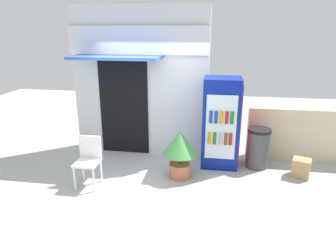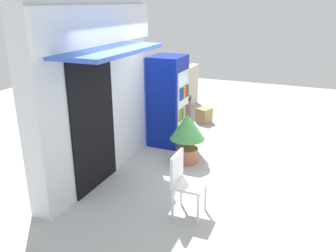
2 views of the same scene
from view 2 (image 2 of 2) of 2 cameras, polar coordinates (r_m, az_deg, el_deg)
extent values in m
plane|color=#B2B2AD|center=(6.08, 3.76, -8.58)|extent=(16.00, 16.00, 0.00)
cube|color=silver|center=(5.82, -11.83, 6.79)|extent=(2.99, 0.34, 3.23)
cube|color=white|center=(5.57, -10.64, 15.73)|extent=(2.99, 0.08, 0.58)
cube|color=blue|center=(5.12, -9.29, 11.91)|extent=(1.82, 0.78, 0.06)
cube|color=black|center=(5.57, -11.93, 0.44)|extent=(1.10, 0.03, 2.15)
cube|color=navy|center=(7.26, -0.05, 4.08)|extent=(0.73, 0.65, 1.84)
cube|color=silver|center=(7.14, 2.44, 3.79)|extent=(0.58, 0.02, 1.29)
cube|color=red|center=(7.60, 1.05, 4.77)|extent=(0.02, 0.58, 1.66)
cylinder|color=orange|center=(7.01, 1.95, 1.65)|extent=(0.06, 0.06, 0.24)
cylinder|color=#196B2D|center=(7.10, 2.25, 1.89)|extent=(0.06, 0.06, 0.24)
cylinder|color=#B2B2B7|center=(7.20, 2.56, 2.14)|extent=(0.06, 0.06, 0.24)
cylinder|color=brown|center=(7.30, 2.84, 2.36)|extent=(0.06, 0.06, 0.24)
cylinder|color=red|center=(7.38, 3.09, 2.56)|extent=(0.06, 0.06, 0.24)
cylinder|color=#1938A5|center=(6.90, 2.02, 5.08)|extent=(0.06, 0.06, 0.24)
cylinder|color=#1938A5|center=(6.99, 2.31, 5.27)|extent=(0.06, 0.06, 0.24)
cylinder|color=orange|center=(7.08, 2.60, 5.45)|extent=(0.06, 0.06, 0.24)
cylinder|color=red|center=(7.17, 2.88, 5.63)|extent=(0.06, 0.06, 0.24)
cylinder|color=#196B2D|center=(7.26, 3.15, 5.80)|extent=(0.06, 0.06, 0.24)
cylinder|color=white|center=(4.89, 4.87, -13.27)|extent=(0.04, 0.04, 0.44)
cylinder|color=white|center=(5.18, 6.09, -11.26)|extent=(0.04, 0.04, 0.44)
cylinder|color=white|center=(4.99, 0.74, -12.44)|extent=(0.04, 0.04, 0.44)
cylinder|color=white|center=(5.27, 2.18, -10.54)|extent=(0.04, 0.04, 0.44)
cube|color=white|center=(4.96, 3.53, -9.50)|extent=(0.41, 0.43, 0.04)
cube|color=white|center=(4.90, 1.46, -6.71)|extent=(0.41, 0.04, 0.43)
cylinder|color=#BC6B4C|center=(6.63, 3.09, -4.70)|extent=(0.41, 0.41, 0.28)
cylinder|color=brown|center=(6.54, 3.12, -2.81)|extent=(0.05, 0.05, 0.19)
cone|color=#47994C|center=(6.42, 3.18, -0.09)|extent=(0.64, 0.64, 0.47)
cylinder|color=#47474C|center=(8.11, 2.08, 1.78)|extent=(0.45, 0.45, 0.77)
cylinder|color=black|center=(8.00, 2.12, 4.62)|extent=(0.47, 0.47, 0.06)
cube|color=beige|center=(9.28, 1.68, 5.29)|extent=(2.69, 0.21, 1.15)
cube|color=tan|center=(8.79, 5.86, 1.71)|extent=(0.41, 0.38, 0.36)
camera|label=1|loc=(7.09, 51.20, 11.58)|focal=32.07mm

